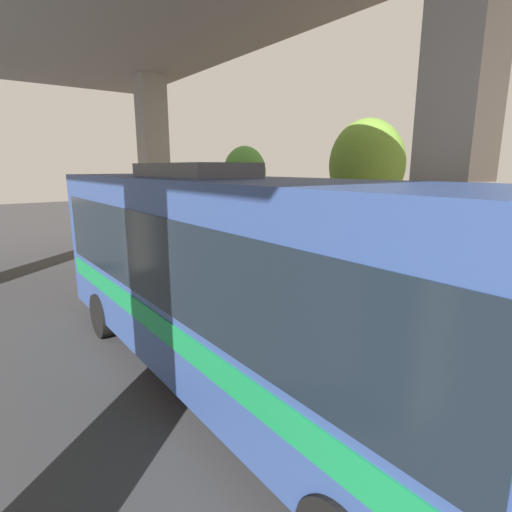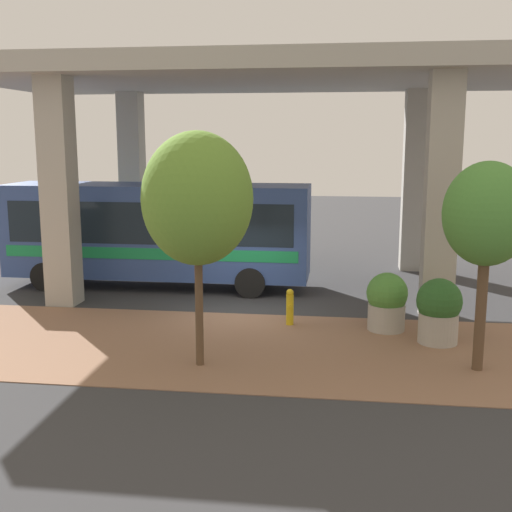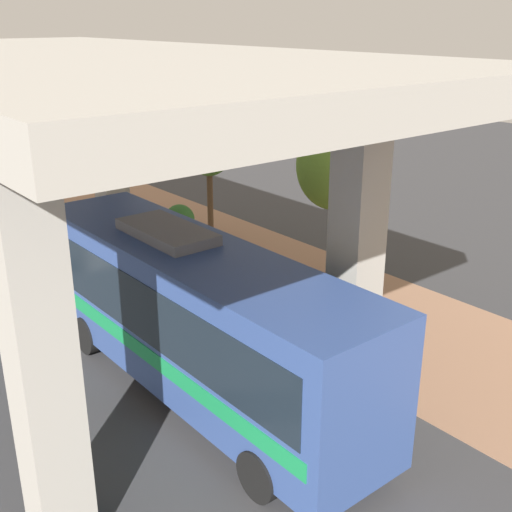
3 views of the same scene
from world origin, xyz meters
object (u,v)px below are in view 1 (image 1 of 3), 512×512
object	(u,v)px
planter_middle	(218,237)
street_tree_far	(367,165)
planter_front	(213,246)
street_tree_near	(245,173)
fire_hydrant	(250,267)
bus	(226,270)

from	to	relation	value
planter_middle	street_tree_far	bearing A→B (deg)	112.89
planter_front	planter_middle	world-z (taller)	planter_middle
street_tree_near	street_tree_far	distance (m)	6.28
fire_hydrant	street_tree_near	size ratio (longest dim) A/B	0.22
fire_hydrant	planter_middle	world-z (taller)	planter_middle
planter_front	street_tree_far	bearing A→B (deg)	127.16
planter_front	street_tree_near	world-z (taller)	street_tree_near
fire_hydrant	street_tree_near	distance (m)	6.14
street_tree_near	fire_hydrant	bearing A→B (deg)	56.40
bus	planter_middle	bearing A→B (deg)	-120.70
planter_front	street_tree_far	xyz separation A→B (m)	(-3.35, 4.42, 3.02)
fire_hydrant	street_tree_near	bearing A→B (deg)	-123.60
planter_middle	bus	bearing A→B (deg)	59.30
bus	planter_front	distance (m)	8.77
fire_hydrant	street_tree_near	world-z (taller)	street_tree_near
planter_front	street_tree_near	bearing A→B (deg)	-147.00
planter_middle	fire_hydrant	bearing A→B (deg)	74.01
fire_hydrant	planter_front	bearing A→B (deg)	-93.05
bus	street_tree_far	xyz separation A→B (m)	(-7.60, -3.15, 1.76)
planter_front	planter_middle	size ratio (longest dim) A/B	0.95
bus	street_tree_near	size ratio (longest dim) A/B	2.24
street_tree_near	street_tree_far	xyz separation A→B (m)	(-0.52, 6.25, 0.33)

